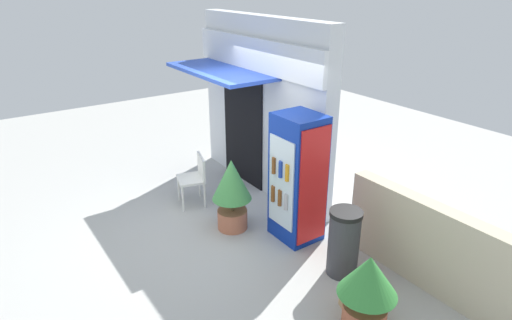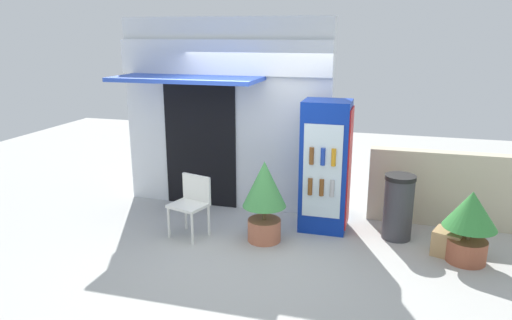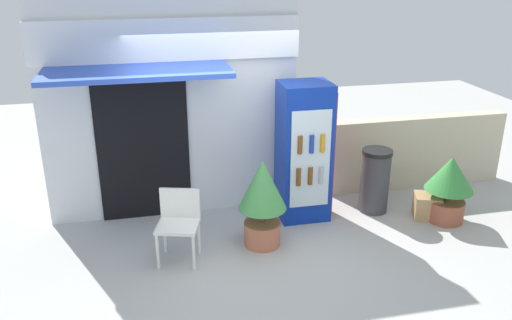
# 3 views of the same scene
# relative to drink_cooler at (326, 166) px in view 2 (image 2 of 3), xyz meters

# --- Properties ---
(ground) EXTENTS (16.00, 16.00, 0.00)m
(ground) POSITION_rel_drink_cooler_xyz_m (-1.02, -0.85, -0.94)
(ground) COLOR #B2B2AD
(storefront_building) EXTENTS (3.39, 1.21, 3.02)m
(storefront_building) POSITION_rel_drink_cooler_xyz_m (-1.72, 0.56, 0.62)
(storefront_building) COLOR silver
(storefront_building) RESTS_ON ground
(drink_cooler) EXTENTS (0.68, 0.63, 1.89)m
(drink_cooler) POSITION_rel_drink_cooler_xyz_m (0.00, 0.00, 0.00)
(drink_cooler) COLOR #0C2D9E
(drink_cooler) RESTS_ON ground
(plastic_chair) EXTENTS (0.57, 0.54, 0.86)m
(plastic_chair) POSITION_rel_drink_cooler_xyz_m (-1.76, -0.74, -0.43)
(plastic_chair) COLOR white
(plastic_chair) RESTS_ON ground
(potted_plant_near_shop) EXTENTS (0.60, 0.60, 1.13)m
(potted_plant_near_shop) POSITION_rel_drink_cooler_xyz_m (-0.73, -0.65, -0.27)
(potted_plant_near_shop) COLOR #BC6B4C
(potted_plant_near_shop) RESTS_ON ground
(potted_plant_curbside) EXTENTS (0.64, 0.64, 0.93)m
(potted_plant_curbside) POSITION_rel_drink_cooler_xyz_m (1.87, -0.57, -0.39)
(potted_plant_curbside) COLOR #995138
(potted_plant_curbside) RESTS_ON ground
(trash_bin) EXTENTS (0.42, 0.42, 0.92)m
(trash_bin) POSITION_rel_drink_cooler_xyz_m (1.03, -0.07, -0.48)
(trash_bin) COLOR #38383D
(trash_bin) RESTS_ON ground
(stone_boundary_wall) EXTENTS (2.85, 0.22, 1.12)m
(stone_boundary_wall) POSITION_rel_drink_cooler_xyz_m (2.02, 0.62, -0.38)
(stone_boundary_wall) COLOR beige
(stone_boundary_wall) RESTS_ON ground
(cardboard_box) EXTENTS (0.44, 0.43, 0.33)m
(cardboard_box) POSITION_rel_drink_cooler_xyz_m (1.66, -0.43, -0.78)
(cardboard_box) COLOR tan
(cardboard_box) RESTS_ON ground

